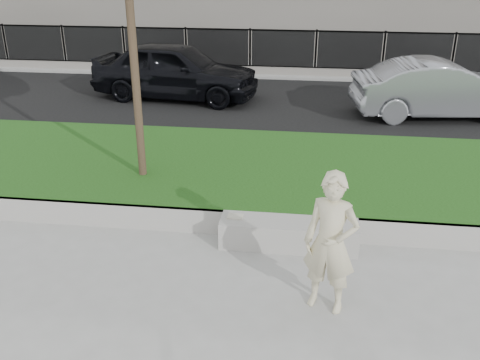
# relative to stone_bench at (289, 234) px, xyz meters

# --- Properties ---
(ground) EXTENTS (90.00, 90.00, 0.00)m
(ground) POSITION_rel_stone_bench_xyz_m (-1.26, -0.80, -0.21)
(ground) COLOR gray
(ground) RESTS_ON ground
(grass_bank) EXTENTS (34.00, 4.00, 0.40)m
(grass_bank) POSITION_rel_stone_bench_xyz_m (-1.26, 2.20, -0.01)
(grass_bank) COLOR #17360D
(grass_bank) RESTS_ON ground
(grass_kerb) EXTENTS (34.00, 0.08, 0.40)m
(grass_kerb) POSITION_rel_stone_bench_xyz_m (-1.26, 0.24, -0.01)
(grass_kerb) COLOR gray
(grass_kerb) RESTS_ON ground
(street) EXTENTS (34.00, 7.00, 0.04)m
(street) POSITION_rel_stone_bench_xyz_m (-1.26, 7.70, -0.19)
(street) COLOR black
(street) RESTS_ON ground
(far_pavement) EXTENTS (34.00, 3.00, 0.12)m
(far_pavement) POSITION_rel_stone_bench_xyz_m (-1.26, 12.20, -0.15)
(far_pavement) COLOR gray
(far_pavement) RESTS_ON ground
(iron_fence) EXTENTS (32.00, 0.30, 1.50)m
(iron_fence) POSITION_rel_stone_bench_xyz_m (-1.26, 11.20, 0.34)
(iron_fence) COLOR slate
(iron_fence) RESTS_ON far_pavement
(stone_bench) EXTENTS (2.02, 0.51, 0.41)m
(stone_bench) POSITION_rel_stone_bench_xyz_m (0.00, 0.00, 0.00)
(stone_bench) COLOR gray
(stone_bench) RESTS_ON ground
(man) EXTENTS (0.75, 0.60, 1.79)m
(man) POSITION_rel_stone_bench_xyz_m (0.54, -1.38, 0.69)
(man) COLOR beige
(man) RESTS_ON ground
(book) EXTENTS (0.24, 0.18, 0.03)m
(book) POSITION_rel_stone_bench_xyz_m (-0.80, 0.04, 0.22)
(book) COLOR beige
(book) RESTS_ON stone_bench
(car_dark) EXTENTS (4.96, 2.52, 1.62)m
(car_dark) POSITION_rel_stone_bench_xyz_m (-3.64, 7.96, 0.64)
(car_dark) COLOR black
(car_dark) RESTS_ON street
(car_silver) EXTENTS (4.58, 2.13, 1.45)m
(car_silver) POSITION_rel_stone_bench_xyz_m (3.52, 7.02, 0.56)
(car_silver) COLOR gray
(car_silver) RESTS_ON street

